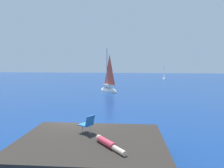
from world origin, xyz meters
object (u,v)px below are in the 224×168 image
sailboat_near (108,89)px  beach_chair (88,123)px  person_sunbather (108,144)px  sailboat_far (164,78)px

sailboat_near → beach_chair: 21.41m
person_sunbather → beach_chair: beach_chair is taller
sailboat_near → beach_chair: sailboat_near is taller
sailboat_near → person_sunbather: sailboat_near is taller
beach_chair → person_sunbather: bearing=158.0°
sailboat_near → sailboat_far: bearing=-66.9°
sailboat_near → sailboat_far: size_ratio=1.83×
sailboat_near → person_sunbather: (3.46, -22.63, 0.77)m
sailboat_near → person_sunbather: size_ratio=4.92×
person_sunbather → beach_chair: bearing=177.1°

